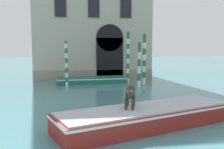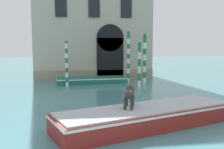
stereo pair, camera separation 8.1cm
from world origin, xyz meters
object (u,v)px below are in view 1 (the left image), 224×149
object	(u,v)px
dog_on_deck	(130,94)
mooring_pole_1	(128,57)
boat_foreground	(147,116)
mooring_pole_0	(139,65)
mooring_pole_2	(144,58)
mooring_pole_3	(66,64)
boat_moored_near_palazzo	(91,80)

from	to	relation	value
dog_on_deck	mooring_pole_1	size ratio (longest dim) A/B	0.28
boat_foreground	mooring_pole_0	distance (m)	8.87
mooring_pole_1	boat_foreground	bearing A→B (deg)	-97.68
dog_on_deck	mooring_pole_1	world-z (taller)	mooring_pole_1
boat_foreground	dog_on_deck	distance (m)	1.07
mooring_pole_2	dog_on_deck	bearing A→B (deg)	-107.69
mooring_pole_1	mooring_pole_2	bearing A→B (deg)	-22.09
mooring_pole_1	mooring_pole_2	world-z (taller)	mooring_pole_1
boat_foreground	mooring_pole_1	bearing A→B (deg)	61.95
boat_foreground	mooring_pole_3	distance (m)	10.21
boat_moored_near_palazzo	mooring_pole_1	size ratio (longest dim) A/B	1.36
mooring_pole_3	mooring_pole_2	bearing A→B (deg)	7.46
mooring_pole_2	mooring_pole_3	distance (m)	5.94
mooring_pole_0	mooring_pole_3	world-z (taller)	mooring_pole_3
mooring_pole_1	mooring_pole_3	xyz separation A→B (m)	(-4.71, -1.25, -0.39)
mooring_pole_1	dog_on_deck	bearing A→B (deg)	-101.07
dog_on_deck	mooring_pole_1	bearing A→B (deg)	5.22
boat_foreground	mooring_pole_2	world-z (taller)	mooring_pole_2
boat_foreground	boat_moored_near_palazzo	distance (m)	11.35
mooring_pole_0	mooring_pole_3	xyz separation A→B (m)	(-5.05, 1.00, 0.04)
boat_moored_near_palazzo	mooring_pole_2	size ratio (longest dim) A/B	1.44
mooring_pole_1	mooring_pole_2	xyz separation A→B (m)	(1.18, -0.48, -0.10)
mooring_pole_1	mooring_pole_3	world-z (taller)	mooring_pole_1
dog_on_deck	mooring_pole_1	xyz separation A→B (m)	(2.11, 10.77, 0.81)
boat_foreground	boat_moored_near_palazzo	world-z (taller)	boat_foreground
mooring_pole_0	mooring_pole_3	size ratio (longest dim) A/B	0.98
mooring_pole_2	mooring_pole_3	world-z (taller)	mooring_pole_2
boat_foreground	mooring_pole_3	bearing A→B (deg)	88.35
boat_foreground	mooring_pole_1	size ratio (longest dim) A/B	1.79
boat_moored_near_palazzo	mooring_pole_1	bearing A→B (deg)	-13.18
boat_foreground	dog_on_deck	world-z (taller)	dog_on_deck
mooring_pole_1	mooring_pole_3	bearing A→B (deg)	-165.17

